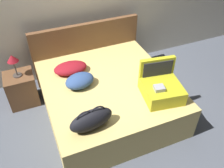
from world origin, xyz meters
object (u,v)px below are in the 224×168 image
at_px(bed, 108,97).
at_px(nightstand, 22,89).
at_px(pillow_center_head, 80,81).
at_px(duffel_bag, 91,120).
at_px(pillow_near_headboard, 70,68).
at_px(hard_case_large, 161,88).
at_px(table_lamp, 13,60).

distance_m(bed, nightstand, 1.37).
distance_m(bed, pillow_center_head, 0.54).
bearing_deg(bed, pillow_center_head, 164.74).
height_order(duffel_bag, pillow_near_headboard, duffel_bag).
distance_m(hard_case_large, pillow_near_headboard, 1.38).
distance_m(bed, table_lamp, 1.48).
bearing_deg(nightstand, pillow_near_headboard, -16.83).
bearing_deg(hard_case_large, pillow_center_head, 156.45).
relative_size(pillow_center_head, table_lamp, 1.14).
xyz_separation_m(nightstand, table_lamp, (0.00, 0.00, 0.55)).
bearing_deg(pillow_center_head, table_lamp, 143.46).
bearing_deg(pillow_center_head, bed, -15.26).
bearing_deg(table_lamp, pillow_near_headboard, -16.83).
xyz_separation_m(hard_case_large, table_lamp, (-1.74, 1.19, 0.14)).
bearing_deg(table_lamp, duffel_bag, -62.77).
relative_size(nightstand, table_lamp, 1.46).
relative_size(bed, pillow_near_headboard, 3.81).
distance_m(nightstand, table_lamp, 0.55).
bearing_deg(nightstand, pillow_center_head, -36.54).
xyz_separation_m(bed, pillow_near_headboard, (-0.42, 0.47, 0.35)).
distance_m(duffel_bag, pillow_near_headboard, 1.15).
height_order(pillow_near_headboard, pillow_center_head, pillow_center_head).
bearing_deg(pillow_center_head, pillow_near_headboard, 95.88).
height_order(pillow_near_headboard, nightstand, pillow_near_headboard).
bearing_deg(bed, hard_case_large, -41.54).
xyz_separation_m(hard_case_large, pillow_center_head, (-0.95, 0.60, -0.04)).
height_order(hard_case_large, duffel_bag, hard_case_large).
bearing_deg(table_lamp, nightstand, 0.00).
xyz_separation_m(pillow_center_head, table_lamp, (-0.80, 0.59, 0.18)).
height_order(duffel_bag, table_lamp, table_lamp).
bearing_deg(pillow_near_headboard, pillow_center_head, -84.12).
bearing_deg(pillow_near_headboard, duffel_bag, -92.75).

